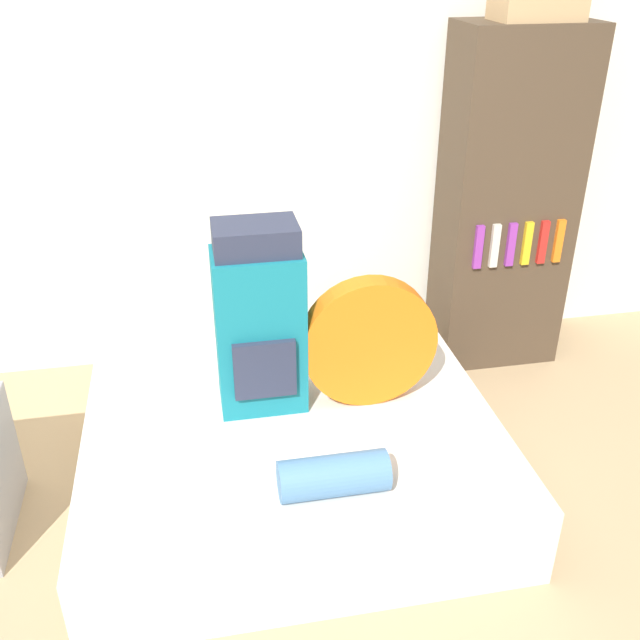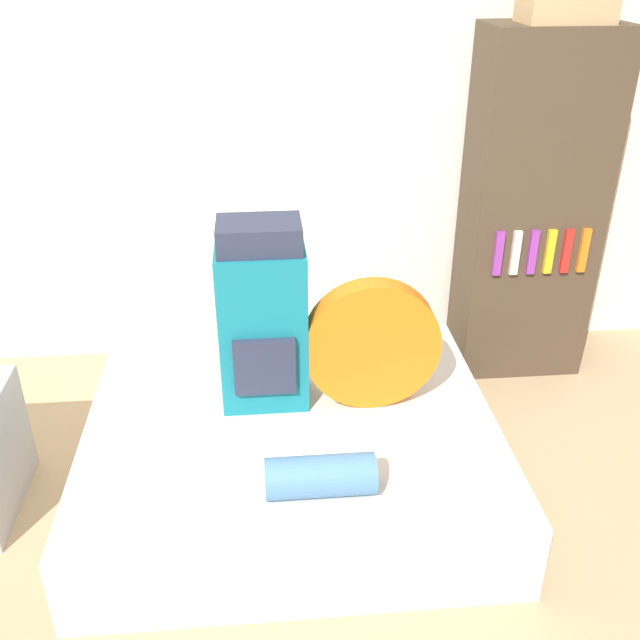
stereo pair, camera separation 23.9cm
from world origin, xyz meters
The scene contains 7 objects.
wall_back centered at (0.00, 2.05, 1.30)m, with size 8.00×0.05×2.60m.
bed centered at (0.24, 0.85, 0.17)m, with size 1.69×1.47×0.34m.
backpack centered at (0.14, 1.00, 0.73)m, with size 0.36×0.28×0.80m.
tent_bag centered at (0.58, 0.93, 0.62)m, with size 0.57×0.10×0.57m.
sleeping_roll centered at (0.32, 0.38, 0.42)m, with size 0.39×0.15×0.15m.
bookshelf centered at (1.52, 1.75, 0.88)m, with size 0.65×0.40×1.77m.
cardboard_box centered at (1.53, 1.71, 1.84)m, with size 0.39×0.25×0.15m.
Camera 2 is at (0.14, -1.58, 2.10)m, focal length 40.00 mm.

